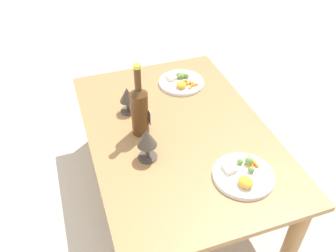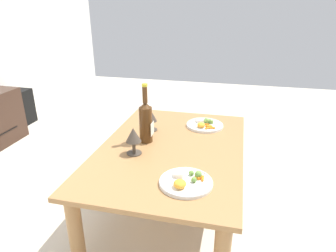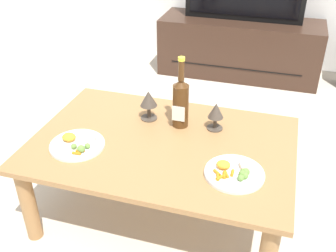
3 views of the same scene
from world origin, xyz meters
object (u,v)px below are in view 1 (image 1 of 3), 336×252
goblet_left (147,139)px  goblet_right (127,96)px  dinner_plate_right (181,82)px  dining_table (177,140)px  wine_bottle (140,109)px  dinner_plate_left (243,175)px

goblet_left → goblet_right: size_ratio=1.11×
dinner_plate_right → goblet_right: bearing=113.8°
dining_table → goblet_right: (0.21, 0.18, 0.15)m
wine_bottle → goblet_left: size_ratio=2.31×
wine_bottle → dinner_plate_left: 0.51m
goblet_right → dinner_plate_right: bearing=-66.2°
wine_bottle → goblet_left: bearing=174.0°
dining_table → goblet_left: bearing=125.0°
wine_bottle → dinner_plate_right: bearing=-44.9°
dining_table → goblet_right: bearing=40.9°
goblet_left → dinner_plate_right: goblet_left is taller
dining_table → goblet_right: size_ratio=8.65×
goblet_right → dinner_plate_left: 0.65m
dinner_plate_left → dinner_plate_right: dinner_plate_left is taller
dining_table → dinner_plate_right: size_ratio=4.85×
goblet_right → dinner_plate_left: bearing=-149.7°
goblet_left → dinner_plate_right: (0.48, -0.33, -0.09)m
wine_bottle → dinner_plate_left: bearing=-141.7°
wine_bottle → goblet_left: wine_bottle is taller
goblet_left → dinner_plate_left: size_ratio=0.62×
goblet_right → wine_bottle: bearing=-174.0°
goblet_left → dinner_plate_left: (-0.22, -0.33, -0.09)m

